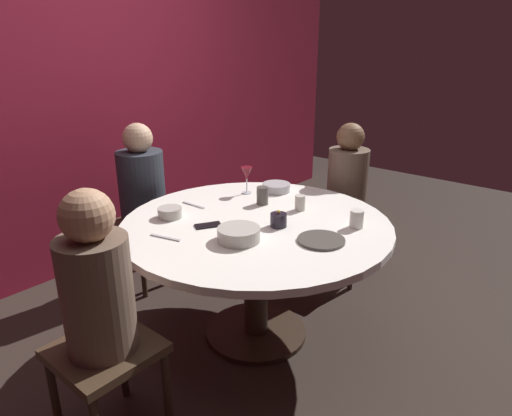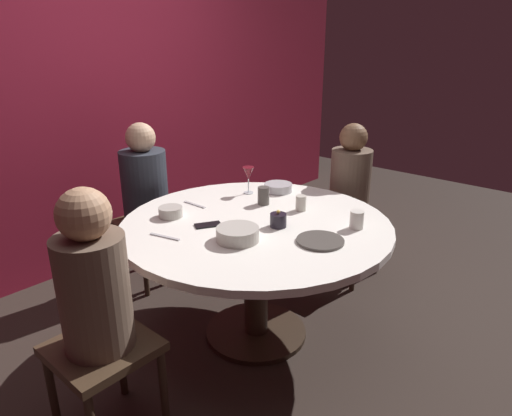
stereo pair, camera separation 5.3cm
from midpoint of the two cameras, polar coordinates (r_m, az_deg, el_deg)
ground_plane at (r=2.87m, az=-0.55°, el=-15.38°), size 8.00×8.00×0.00m
back_wall at (r=3.64m, az=-21.11°, el=13.09°), size 6.00×0.10×2.60m
dining_table at (r=2.57m, az=-0.60°, el=-4.42°), size 1.49×1.49×0.73m
seated_diner_left at (r=1.96m, az=-19.94°, el=-10.08°), size 0.40×0.40×1.16m
seated_diner_back at (r=3.25m, az=-14.52°, el=2.53°), size 0.40×0.40×1.16m
seated_diner_right at (r=3.30m, az=10.86°, el=2.91°), size 0.40×0.40×1.14m
candle_holder at (r=2.44m, az=2.20°, el=-1.50°), size 0.09×0.09×0.09m
wine_glass at (r=2.94m, az=-1.70°, el=4.23°), size 0.08×0.08×0.18m
dinner_plate at (r=2.29m, az=7.49°, el=-4.00°), size 0.24×0.24×0.01m
cell_phone at (r=2.47m, az=-6.61°, el=-2.17°), size 0.16×0.13×0.01m
bowl_serving_large at (r=3.01m, az=2.04°, el=2.59°), size 0.18×0.18×0.05m
bowl_salad_center at (r=2.61m, az=-11.27°, el=-0.57°), size 0.13×0.13×0.06m
bowl_small_white at (r=2.27m, az=-2.84°, el=-3.29°), size 0.21×0.21×0.07m
cup_near_candle at (r=2.76m, az=0.26°, el=1.55°), size 0.07×0.07×0.11m
cup_by_left_diner at (r=2.47m, az=11.86°, el=-1.35°), size 0.07×0.07×0.10m
cup_by_right_diner at (r=2.68m, az=4.96°, el=0.66°), size 0.06×0.06×0.09m
fork_near_plate at (r=2.36m, az=-11.89°, el=-3.64°), size 0.06×0.18×0.01m
knife_near_plate at (r=2.79m, az=-8.36°, el=0.36°), size 0.02×0.18×0.01m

